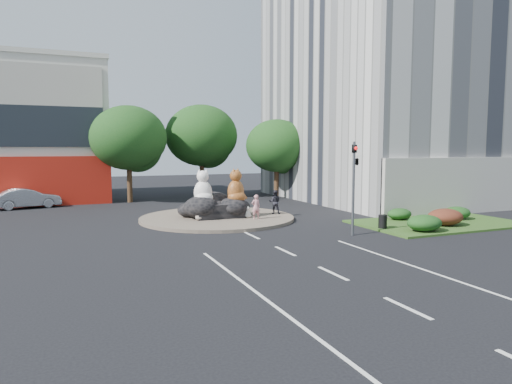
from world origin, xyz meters
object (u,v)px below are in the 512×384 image
(litter_bin, at_px, (383,221))
(cat_tabby, at_px, (236,186))
(pedestrian_pink, at_px, (256,207))
(cat_white, at_px, (203,186))
(kitten_calico, at_px, (199,213))
(pedestrian_dark, at_px, (275,202))
(parked_car, at_px, (27,198))
(kitten_white, at_px, (248,212))

(litter_bin, bearing_deg, cat_tabby, 133.16)
(pedestrian_pink, bearing_deg, cat_white, -30.44)
(kitten_calico, xyz_separation_m, pedestrian_dark, (5.53, 0.70, 0.37))
(parked_car, bearing_deg, cat_tabby, -145.55)
(pedestrian_pink, relative_size, litter_bin, 2.02)
(kitten_white, xyz_separation_m, litter_bin, (5.84, -6.06, -0.08))
(kitten_calico, distance_m, parked_car, 15.92)
(kitten_calico, height_order, litter_bin, kitten_calico)
(pedestrian_pink, bearing_deg, pedestrian_dark, -140.63)
(cat_tabby, xyz_separation_m, litter_bin, (6.39, -6.81, -1.74))
(cat_tabby, height_order, kitten_white, cat_tabby)
(pedestrian_pink, relative_size, parked_car, 0.33)
(litter_bin, bearing_deg, kitten_calico, 145.12)
(cat_tabby, xyz_separation_m, kitten_calico, (-2.64, -0.52, -1.60))
(cat_tabby, relative_size, kitten_white, 3.00)
(kitten_calico, bearing_deg, parked_car, 141.08)
(cat_tabby, bearing_deg, pedestrian_pink, -92.20)
(kitten_calico, distance_m, pedestrian_pink, 3.59)
(pedestrian_dark, bearing_deg, pedestrian_pink, 63.66)
(parked_car, relative_size, litter_bin, 6.18)
(kitten_white, xyz_separation_m, pedestrian_dark, (2.34, 0.93, 0.43))
(pedestrian_dark, bearing_deg, litter_bin, 142.63)
(cat_white, height_order, litter_bin, cat_white)
(kitten_calico, relative_size, kitten_white, 1.16)
(kitten_white, distance_m, litter_bin, 8.42)
(kitten_white, xyz_separation_m, parked_car, (-13.52, 12.35, 0.20))
(cat_tabby, height_order, litter_bin, cat_tabby)
(kitten_calico, bearing_deg, pedestrian_pink, -3.74)
(litter_bin, bearing_deg, parked_car, 136.44)
(cat_tabby, height_order, pedestrian_pink, cat_tabby)
(cat_tabby, bearing_deg, litter_bin, -79.44)
(cat_white, xyz_separation_m, kitten_calico, (-0.56, -0.95, -1.58))
(kitten_calico, relative_size, pedestrian_pink, 0.57)
(pedestrian_dark, xyz_separation_m, parked_car, (-15.86, 11.41, -0.23))
(kitten_white, distance_m, pedestrian_dark, 2.56)
(kitten_white, height_order, pedestrian_pink, pedestrian_pink)
(pedestrian_dark, height_order, parked_car, pedestrian_dark)
(cat_white, height_order, parked_car, cat_white)
(cat_tabby, bearing_deg, pedestrian_dark, -28.93)
(cat_tabby, height_order, kitten_calico, cat_tabby)
(kitten_calico, bearing_deg, litter_bin, -24.26)
(cat_white, bearing_deg, kitten_calico, -107.08)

